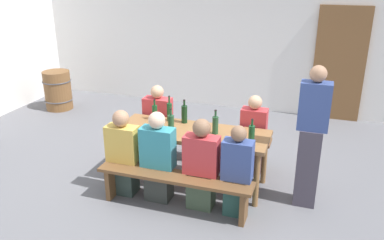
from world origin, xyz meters
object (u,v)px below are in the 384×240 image
object	(u,v)px
wine_barrel	(58,90)
seated_guest_far_0	(158,126)
wine_bottle_0	(215,125)
wine_bottle_5	(155,112)
tasting_table	(192,137)
seated_guest_far_1	(253,138)
bench_near	(174,182)
wine_bottle_1	(171,123)
wine_bottle_4	(184,114)
wine_bottle_2	(252,133)
wine_glass_1	(125,123)
wine_glass_0	(243,129)
seated_guest_near_2	(201,166)
bench_far	(206,140)
seated_guest_near_0	(123,155)
standing_host	(311,140)
seated_guest_near_1	(158,159)
wooden_door	(339,65)
wine_bottle_3	(169,112)
seated_guest_near_3	(237,173)

from	to	relation	value
wine_barrel	seated_guest_far_0	bearing A→B (deg)	-27.46
wine_bottle_0	wine_bottle_5	bearing A→B (deg)	167.15
tasting_table	seated_guest_far_1	bearing A→B (deg)	35.53
bench_near	wine_bottle_1	bearing A→B (deg)	114.06
wine_bottle_0	wine_bottle_4	size ratio (longest dim) A/B	0.98
wine_bottle_0	wine_bottle_2	size ratio (longest dim) A/B	1.09
tasting_table	wine_glass_1	bearing A→B (deg)	-161.52
wine_glass_0	seated_guest_near_2	size ratio (longest dim) A/B	0.16
tasting_table	bench_far	size ratio (longest dim) A/B	1.05
wine_bottle_0	seated_guest_far_1	distance (m)	0.72
seated_guest_near_0	bench_far	bearing A→B (deg)	-32.34
bench_far	wine_bottle_0	size ratio (longest dim) A/B	5.90
wine_bottle_2	standing_host	size ratio (longest dim) A/B	0.17
bench_near	tasting_table	bearing A→B (deg)	90.00
seated_guest_near_2	wine_bottle_1	bearing A→B (deg)	52.23
bench_far	seated_guest_far_0	bearing A→B (deg)	-167.81
wine_bottle_2	seated_guest_far_1	bearing A→B (deg)	97.10
seated_guest_near_1	seated_guest_far_1	world-z (taller)	seated_guest_near_1
wine_bottle_2	seated_guest_near_2	size ratio (longest dim) A/B	0.26
standing_host	wine_barrel	distance (m)	5.41
wooden_door	wine_bottle_0	distance (m)	3.48
seated_guest_far_1	wine_bottle_4	bearing A→B (deg)	-73.86
wine_bottle_5	seated_guest_far_0	world-z (taller)	seated_guest_far_0
wine_barrel	seated_guest_near_2	bearing A→B (deg)	-33.10
tasting_table	bench_far	xyz separation A→B (m)	(0.00, 0.66, -0.31)
wine_bottle_4	wine_glass_1	size ratio (longest dim) A/B	2.20
seated_guest_far_0	wine_bottle_0	bearing A→B (deg)	63.58
bench_far	seated_guest_near_2	bearing A→B (deg)	-76.21
wine_bottle_2	standing_host	xyz separation A→B (m)	(0.68, 0.05, -0.02)
wine_glass_1	seated_guest_far_0	xyz separation A→B (m)	(0.12, 0.78, -0.31)
wine_bottle_3	bench_near	bearing A→B (deg)	-65.75
wine_barrel	wine_bottle_0	bearing A→B (deg)	-27.19
wine_bottle_5	seated_guest_near_3	xyz separation A→B (m)	(1.33, -0.73, -0.34)
tasting_table	seated_guest_near_0	size ratio (longest dim) A/B	1.77
wine_glass_0	bench_far	bearing A→B (deg)	134.04
wine_bottle_3	wine_bottle_4	world-z (taller)	wine_bottle_3
wine_bottle_4	seated_guest_near_3	world-z (taller)	seated_guest_near_3
seated_guest_far_1	tasting_table	bearing A→B (deg)	-54.47
bench_near	seated_guest_near_0	bearing A→B (deg)	168.49
tasting_table	wine_glass_0	distance (m)	0.71
wine_bottle_2	wine_bottle_4	bearing A→B (deg)	161.20
wine_bottle_3	seated_guest_far_0	world-z (taller)	seated_guest_far_0
wine_bottle_5	seated_guest_near_3	distance (m)	1.55
tasting_table	seated_guest_far_1	xyz separation A→B (m)	(0.71, 0.51, -0.12)
wine_bottle_2	seated_guest_far_1	size ratio (longest dim) A/B	0.25
wine_bottle_4	wine_glass_1	xyz separation A→B (m)	(-0.62, -0.52, -0.02)
bench_near	wine_barrel	size ratio (longest dim) A/B	2.40
bench_near	seated_guest_near_3	distance (m)	0.75
tasting_table	seated_guest_far_0	bearing A→B (deg)	143.87
seated_guest_near_1	seated_guest_near_3	bearing A→B (deg)	-90.00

